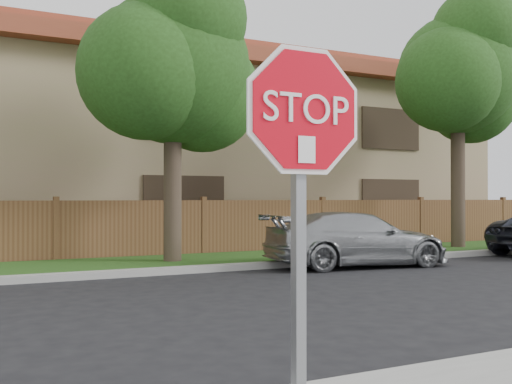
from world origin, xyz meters
TOP-DOWN VIEW (x-y plane):
  - far_curb at (0.00, 8.15)m, footprint 70.00×0.30m
  - grass_strip at (0.00, 9.80)m, footprint 70.00×3.00m
  - fence at (0.00, 11.40)m, footprint 70.00×0.12m
  - apartment_building at (0.00, 17.00)m, footprint 35.20×9.20m
  - tree_mid at (2.52, 9.57)m, footprint 4.80×3.90m
  - tree_right at (12.02, 9.57)m, footprint 4.80×3.90m
  - stop_sign at (-0.56, -1.48)m, footprint 1.01×0.13m
  - sedan_right at (6.43, 7.49)m, footprint 4.75×2.41m

SIDE VIEW (x-z plane):
  - grass_strip at x=0.00m, z-range 0.00..0.12m
  - far_curb at x=0.00m, z-range 0.00..0.15m
  - sedan_right at x=6.43m, z-range 0.00..1.32m
  - fence at x=0.00m, z-range 0.00..1.60m
  - stop_sign at x=-0.56m, z-range 0.55..3.11m
  - apartment_building at x=0.00m, z-range -0.07..7.13m
  - tree_mid at x=2.52m, z-range 1.20..8.55m
  - tree_right at x=12.02m, z-range 1.47..9.67m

